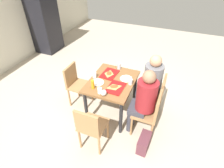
{
  "coord_description": "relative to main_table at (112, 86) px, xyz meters",
  "views": [
    {
      "loc": [
        -2.39,
        -0.95,
        2.66
      ],
      "look_at": [
        0.0,
        0.0,
        0.69
      ],
      "focal_mm": 29.09,
      "sensor_mm": 36.0,
      "label": 1
    }
  ],
  "objects": [
    {
      "name": "chair_near_right",
      "position": [
        0.24,
        -0.77,
        -0.14
      ],
      "size": [
        0.4,
        0.4,
        0.86
      ],
      "color": "#9E7247",
      "rests_on": "ground_plane"
    },
    {
      "name": "plastic_cup_c",
      "position": [
        -0.39,
        0.06,
        0.17
      ],
      "size": [
        0.07,
        0.07,
        0.1
      ],
      "primitive_type": "cylinder",
      "color": "white",
      "rests_on": "main_table"
    },
    {
      "name": "ground_plane",
      "position": [
        0.0,
        0.0,
        -0.65
      ],
      "size": [
        10.0,
        10.0,
        0.02
      ],
      "primitive_type": "cube",
      "color": "#B7A893"
    },
    {
      "name": "main_table",
      "position": [
        0.0,
        0.0,
        0.0
      ],
      "size": [
        0.97,
        0.78,
        0.76
      ],
      "color": "brown",
      "rests_on": "ground_plane"
    },
    {
      "name": "tray_red_far",
      "position": [
        0.17,
        0.12,
        0.13
      ],
      "size": [
        0.38,
        0.29,
        0.02
      ],
      "primitive_type": "cube",
      "rotation": [
        0.0,
        0.0,
        -0.07
      ],
      "color": "#B21414",
      "rests_on": "main_table"
    },
    {
      "name": "paper_plate_center",
      "position": [
        -0.15,
        0.21,
        0.12
      ],
      "size": [
        0.22,
        0.22,
        0.01
      ],
      "primitive_type": "cylinder",
      "color": "white",
      "rests_on": "main_table"
    },
    {
      "name": "chair_left_end",
      "position": [
        -0.87,
        0.0,
        -0.14
      ],
      "size": [
        0.4,
        0.4,
        0.86
      ],
      "color": "#9E7247",
      "rests_on": "ground_plane"
    },
    {
      "name": "plastic_cup_b",
      "position": [
        0.02,
        -0.33,
        0.17
      ],
      "size": [
        0.07,
        0.07,
        0.1
      ],
      "primitive_type": "cylinder",
      "color": "white",
      "rests_on": "main_table"
    },
    {
      "name": "paper_plate_near_edge",
      "position": [
        0.15,
        -0.21,
        0.12
      ],
      "size": [
        0.22,
        0.22,
        0.01
      ],
      "primitive_type": "cylinder",
      "color": "white",
      "rests_on": "main_table"
    },
    {
      "name": "soda_can",
      "position": [
        0.41,
        0.02,
        0.18
      ],
      "size": [
        0.07,
        0.07,
        0.12
      ],
      "primitive_type": "cylinder",
      "color": "#B7BCC6",
      "rests_on": "main_table"
    },
    {
      "name": "person_in_brown_jacket",
      "position": [
        0.24,
        -0.63,
        0.11
      ],
      "size": [
        0.32,
        0.42,
        1.27
      ],
      "color": "#383842",
      "rests_on": "ground_plane"
    },
    {
      "name": "drink_fridge",
      "position": [
        1.81,
        2.85,
        0.31
      ],
      "size": [
        0.7,
        0.6,
        1.9
      ],
      "primitive_type": "cube",
      "color": "black",
      "rests_on": "ground_plane"
    },
    {
      "name": "foil_bundle",
      "position": [
        -0.41,
        -0.02,
        0.17
      ],
      "size": [
        0.1,
        0.1,
        0.1
      ],
      "primitive_type": "sphere",
      "color": "silver",
      "rests_on": "main_table"
    },
    {
      "name": "pizza_slice_b",
      "position": [
        0.16,
        0.12,
        0.14
      ],
      "size": [
        0.2,
        0.15,
        0.02
      ],
      "color": "tan",
      "rests_on": "tray_red_far"
    },
    {
      "name": "tray_red_near",
      "position": [
        -0.17,
        -0.14,
        0.13
      ],
      "size": [
        0.37,
        0.28,
        0.02
      ],
      "primitive_type": "cube",
      "rotation": [
        0.0,
        0.0,
        -0.04
      ],
      "color": "#B21414",
      "rests_on": "main_table"
    },
    {
      "name": "chair_far_side",
      "position": [
        0.0,
        0.77,
        -0.14
      ],
      "size": [
        0.4,
        0.4,
        0.86
      ],
      "color": "#9E7247",
      "rests_on": "ground_plane"
    },
    {
      "name": "chair_near_left",
      "position": [
        -0.24,
        -0.77,
        -0.14
      ],
      "size": [
        0.4,
        0.4,
        0.86
      ],
      "color": "#9E7247",
      "rests_on": "ground_plane"
    },
    {
      "name": "person_in_red",
      "position": [
        -0.24,
        -0.63,
        0.11
      ],
      "size": [
        0.32,
        0.42,
        1.27
      ],
      "color": "#383842",
      "rests_on": "ground_plane"
    },
    {
      "name": "handbag",
      "position": [
        -0.59,
        -0.79,
        -0.5
      ],
      "size": [
        0.33,
        0.18,
        0.28
      ],
      "primitive_type": "cube",
      "rotation": [
        0.0,
        0.0,
        -0.05
      ],
      "color": "#592D38",
      "rests_on": "ground_plane"
    },
    {
      "name": "pizza_slice_a",
      "position": [
        -0.18,
        -0.11,
        0.14
      ],
      "size": [
        0.21,
        0.23,
        0.02
      ],
      "color": "tan",
      "rests_on": "tray_red_near"
    },
    {
      "name": "plastic_cup_a",
      "position": [
        -0.02,
        0.33,
        0.17
      ],
      "size": [
        0.07,
        0.07,
        0.1
      ],
      "primitive_type": "cylinder",
      "color": "white",
      "rests_on": "main_table"
    },
    {
      "name": "condiment_bottle",
      "position": [
        -0.31,
        0.21,
        0.2
      ],
      "size": [
        0.06,
        0.06,
        0.16
      ],
      "primitive_type": "cylinder",
      "color": "orange",
      "rests_on": "main_table"
    }
  ]
}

